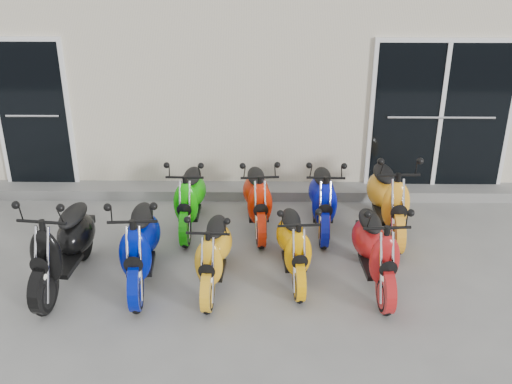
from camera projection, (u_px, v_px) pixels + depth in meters
ground at (255, 270)px, 7.70m from camera, size 80.00×80.00×0.00m
building at (259, 40)px, 11.67m from camera, size 14.00×6.00×3.20m
front_step at (257, 191)px, 9.48m from camera, size 14.00×0.40×0.15m
door_left at (33, 111)px, 9.13m from camera, size 1.07×0.08×2.22m
door_right at (441, 112)px, 9.07m from camera, size 2.02×0.08×2.22m
scooter_front_black at (61, 236)px, 7.18m from camera, size 0.81×1.76×1.25m
scooter_front_blue at (139, 235)px, 7.22m from camera, size 0.71×1.70×1.23m
scooter_front_orange_a at (213, 245)px, 7.17m from camera, size 0.62×1.49×1.08m
scooter_front_orange_b at (294, 237)px, 7.34m from camera, size 0.64×1.49×1.07m
scooter_front_red at (376, 240)px, 7.17m from camera, size 0.70×1.62×1.17m
scooter_back_green at (189, 190)px, 8.41m from camera, size 0.58×1.51×1.10m
scooter_back_red at (258, 190)px, 8.39m from camera, size 0.67×1.55×1.11m
scooter_back_blue at (323, 191)px, 8.38m from camera, size 0.60×1.52×1.11m
scooter_back_yellow at (389, 190)px, 8.27m from camera, size 0.67×1.70×1.24m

